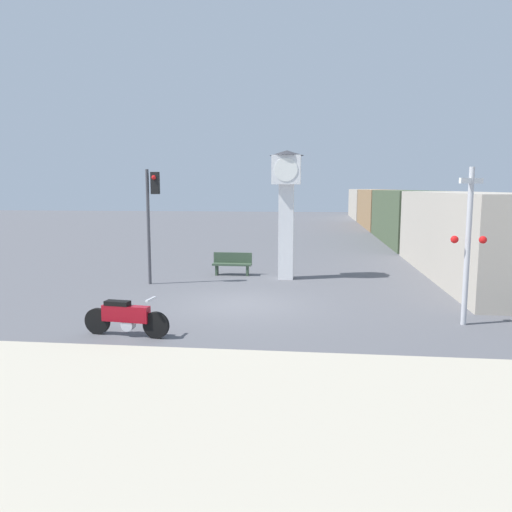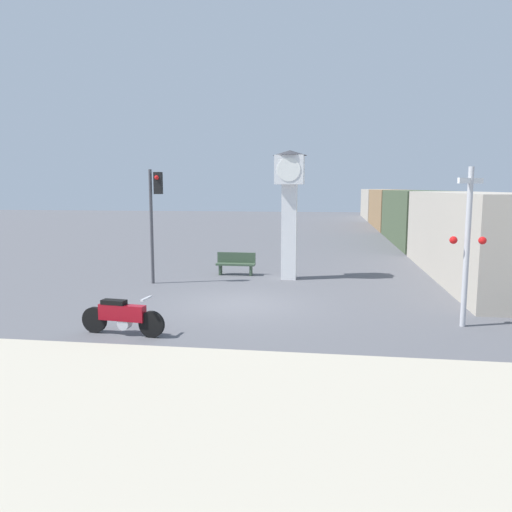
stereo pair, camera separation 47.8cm
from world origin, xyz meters
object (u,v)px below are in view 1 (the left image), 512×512
railroad_crossing_signal (468,240)px  bench (232,263)px  clock_tower (286,195)px  traffic_light (152,206)px  freight_train (389,212)px  motorcycle (126,317)px

railroad_crossing_signal → bench: bearing=136.9°
clock_tower → traffic_light: (-4.86, -1.68, -0.40)m
traffic_light → bench: bearing=41.1°
freight_train → bench: 22.47m
freight_train → traffic_light: 25.67m
motorcycle → clock_tower: clock_tower is taller
bench → freight_train: bearing=65.5°
railroad_crossing_signal → bench: size_ratio=2.57×
freight_train → bench: size_ratio=32.66×
traffic_light → motorcycle: bearing=-77.6°
freight_train → railroad_crossing_signal: 27.29m
traffic_light → railroad_crossing_signal: traffic_light is taller
clock_tower → traffic_light: clock_tower is taller
motorcycle → traffic_light: traffic_light is taller
clock_tower → railroad_crossing_signal: clock_tower is taller
motorcycle → traffic_light: 7.09m
railroad_crossing_signal → clock_tower: bearing=129.1°
clock_tower → railroad_crossing_signal: bearing=-50.9°
motorcycle → clock_tower: (3.43, 8.18, 2.85)m
motorcycle → traffic_light: bearing=109.3°
motorcycle → railroad_crossing_signal: size_ratio=0.54×
motorcycle → clock_tower: size_ratio=0.44×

